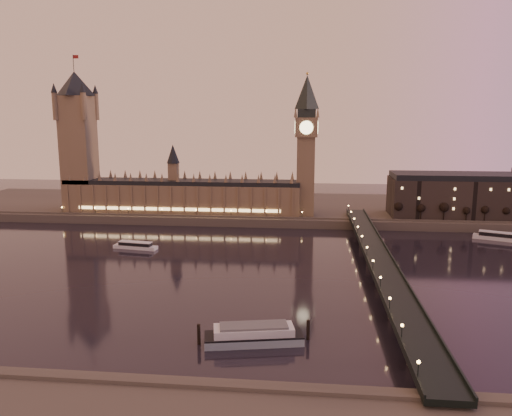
{
  "coord_description": "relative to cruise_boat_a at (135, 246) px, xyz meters",
  "views": [
    {
      "loc": [
        55.34,
        -247.96,
        78.65
      ],
      "look_at": [
        26.0,
        35.0,
        26.44
      ],
      "focal_mm": 35.0,
      "sensor_mm": 36.0,
      "label": 1
    }
  ],
  "objects": [
    {
      "name": "ground",
      "position": [
        47.38,
        -35.1,
        -1.92
      ],
      "size": [
        700.0,
        700.0,
        0.0
      ],
      "primitive_type": "plane",
      "color": "black",
      "rests_on": "ground"
    },
    {
      "name": "far_embankment",
      "position": [
        77.38,
        129.9,
        1.08
      ],
      "size": [
        560.0,
        130.0,
        6.0
      ],
      "primitive_type": "cube",
      "color": "#423D35",
      "rests_on": "ground"
    },
    {
      "name": "palace_of_westminster",
      "position": [
        7.25,
        85.89,
        19.79
      ],
      "size": [
        180.0,
        26.62,
        52.0
      ],
      "color": "brown",
      "rests_on": "ground"
    },
    {
      "name": "victoria_tower",
      "position": [
        -72.62,
        85.9,
        63.87
      ],
      "size": [
        31.68,
        31.68,
        118.0
      ],
      "color": "brown",
      "rests_on": "ground"
    },
    {
      "name": "big_ben",
      "position": [
        101.37,
        85.89,
        62.04
      ],
      "size": [
        17.68,
        17.68,
        104.0
      ],
      "color": "brown",
      "rests_on": "ground"
    },
    {
      "name": "westminster_bridge",
      "position": [
        138.99,
        -35.1,
        3.6
      ],
      "size": [
        13.2,
        260.0,
        15.3
      ],
      "color": "black",
      "rests_on": "ground"
    },
    {
      "name": "city_block",
      "position": [
        242.32,
        95.83,
        20.33
      ],
      "size": [
        155.0,
        45.0,
        34.0
      ],
      "color": "black",
      "rests_on": "ground"
    },
    {
      "name": "bare_tree_0",
      "position": [
        169.13,
        73.9,
        12.29
      ],
      "size": [
        5.42,
        5.42,
        11.02
      ],
      "color": "black",
      "rests_on": "ground"
    },
    {
      "name": "bare_tree_1",
      "position": [
        183.72,
        73.9,
        12.29
      ],
      "size": [
        5.42,
        5.42,
        11.02
      ],
      "color": "black",
      "rests_on": "ground"
    },
    {
      "name": "bare_tree_2",
      "position": [
        198.31,
        73.9,
        12.29
      ],
      "size": [
        5.42,
        5.42,
        11.02
      ],
      "color": "black",
      "rests_on": "ground"
    },
    {
      "name": "bare_tree_3",
      "position": [
        212.91,
        73.9,
        12.29
      ],
      "size": [
        5.42,
        5.42,
        11.02
      ],
      "color": "black",
      "rests_on": "ground"
    },
    {
      "name": "bare_tree_4",
      "position": [
        227.5,
        73.9,
        12.29
      ],
      "size": [
        5.42,
        5.42,
        11.02
      ],
      "color": "black",
      "rests_on": "ground"
    },
    {
      "name": "bare_tree_5",
      "position": [
        242.09,
        73.9,
        12.29
      ],
      "size": [
        5.42,
        5.42,
        11.02
      ],
      "color": "black",
      "rests_on": "ground"
    },
    {
      "name": "cruise_boat_a",
      "position": [
        0.0,
        0.0,
        0.0
      ],
      "size": [
        27.76,
        9.94,
        4.35
      ],
      "rotation": [
        0.0,
        0.0,
        -0.15
      ],
      "color": "silver",
      "rests_on": "ground"
    },
    {
      "name": "cruise_boat_b",
      "position": [
        225.67,
        45.54,
        0.41
      ],
      "size": [
        29.13,
        17.33,
        5.27
      ],
      "rotation": [
        0.0,
        0.0,
        -0.38
      ],
      "color": "silver",
      "rests_on": "ground"
    },
    {
      "name": "moored_barge",
      "position": [
        84.97,
        -119.64,
        1.18
      ],
      "size": [
        39.27,
        16.28,
        7.34
      ],
      "rotation": [
        0.0,
        0.0,
        0.2
      ],
      "color": "#889FAD",
      "rests_on": "ground"
    }
  ]
}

